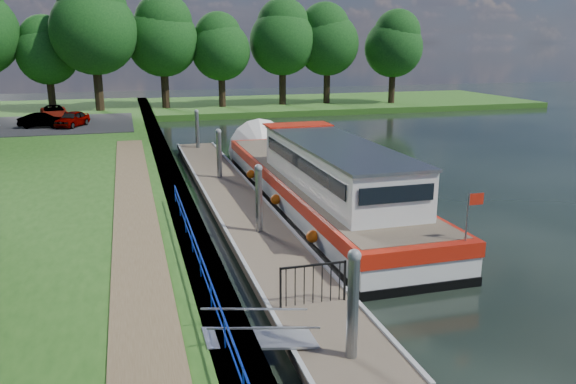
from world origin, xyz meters
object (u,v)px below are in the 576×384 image
object	(u,v)px
pontoon	(236,204)
barge	(312,179)
car_a	(72,119)
car_d	(54,113)
car_b	(42,120)

from	to	relation	value
pontoon	barge	distance (m)	3.71
barge	car_a	xyz separation A→B (m)	(-12.18, 22.80, 0.36)
pontoon	car_d	size ratio (longest dim) A/B	6.74
pontoon	car_d	bearing A→B (deg)	110.61
car_a	car_b	bearing A→B (deg)	-157.34
pontoon	car_a	bearing A→B (deg)	110.54
car_b	car_d	bearing A→B (deg)	3.74
barge	car_a	bearing A→B (deg)	118.11
pontoon	car_b	bearing A→B (deg)	115.10
pontoon	car_d	distance (m)	29.42
car_a	car_b	distance (m)	2.19
pontoon	car_b	world-z (taller)	car_b
barge	car_d	distance (m)	30.75
car_b	car_d	distance (m)	4.55
car_a	car_d	size ratio (longest dim) A/B	0.80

